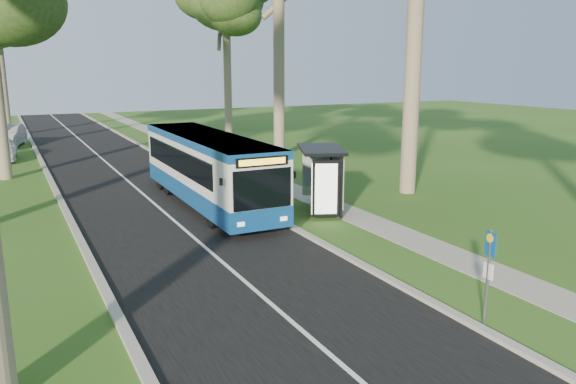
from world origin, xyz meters
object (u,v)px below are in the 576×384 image
at_px(bus, 208,169).
at_px(bus_shelter, 329,168).
at_px(car_white, 1,149).
at_px(bus_stop_sign, 489,266).
at_px(litter_bin, 272,190).
at_px(car_silver, 7,136).

xyz_separation_m(bus, bus_shelter, (3.78, -3.50, 0.29)).
distance_m(bus, car_white, 18.32).
relative_size(bus_stop_sign, bus_shelter, 0.66).
relative_size(bus_shelter, car_white, 0.81).
bearing_deg(car_white, litter_bin, -56.27).
height_order(bus_stop_sign, car_white, bus_stop_sign).
distance_m(bus, bus_stop_sign, 13.71).
xyz_separation_m(car_white, car_silver, (0.50, 6.41, 0.10)).
bearing_deg(bus_shelter, bus, 159.67).
xyz_separation_m(bus_shelter, car_white, (-11.44, 20.12, -1.10)).
distance_m(bus_shelter, car_white, 23.17).
bearing_deg(car_silver, car_white, -81.61).
relative_size(bus_stop_sign, litter_bin, 2.08).
bearing_deg(bus_shelter, car_white, 142.10).
distance_m(bus_shelter, litter_bin, 3.25).
height_order(bus_shelter, litter_bin, bus_shelter).
distance_m(bus, litter_bin, 2.85).
xyz_separation_m(bus_shelter, litter_bin, (-1.21, 2.73, -1.27)).
distance_m(bus_stop_sign, bus_shelter, 10.31).
distance_m(bus, bus_shelter, 5.16).
xyz_separation_m(bus_stop_sign, bus_shelter, (2.02, 10.10, 0.40)).
distance_m(litter_bin, car_white, 20.17).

